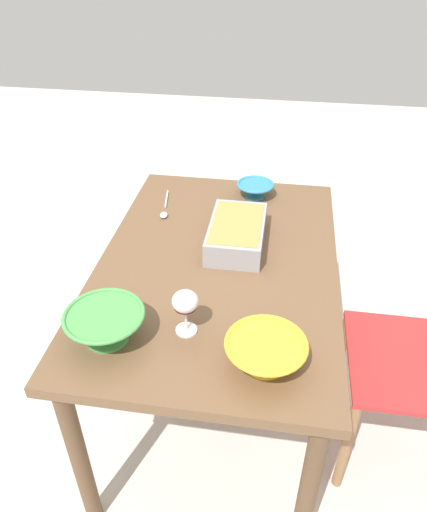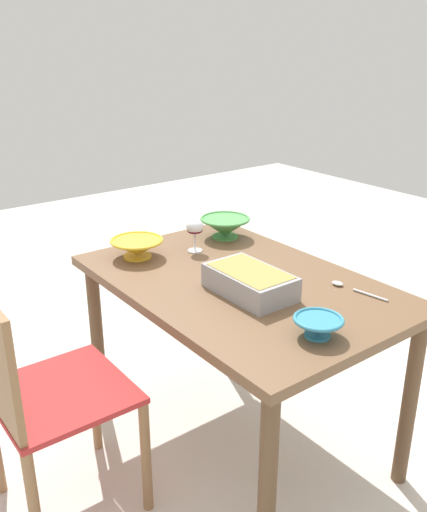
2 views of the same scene
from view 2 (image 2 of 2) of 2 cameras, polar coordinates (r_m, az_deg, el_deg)
The scene contains 9 objects.
ground_plane at distance 2.46m, azimuth 2.40°, elevation -18.12°, with size 8.00×8.00×0.00m, color beige.
dining_table at distance 2.12m, azimuth 2.67°, elevation -4.60°, with size 1.21×0.80×0.73m.
chair at distance 1.95m, azimuth -17.52°, elevation -13.20°, with size 0.43×0.43×0.87m.
wine_glass at distance 2.32m, azimuth -1.93°, elevation 2.80°, with size 0.07×0.07×0.14m.
casserole_dish at distance 1.95m, azimuth 3.73°, elevation -2.54°, with size 0.32×0.19×0.09m.
mixing_bowl at distance 2.30m, azimuth -7.81°, elevation 0.92°, with size 0.22×0.22×0.08m.
small_bowl at distance 2.50m, azimuth 1.19°, elevation 3.03°, with size 0.22×0.22×0.09m.
serving_bowl at distance 1.71m, azimuth 10.63°, elevation -6.99°, with size 0.15×0.15×0.06m.
serving_spoon at distance 2.06m, azimuth 13.54°, elevation -3.09°, with size 0.22×0.05×0.01m.
Camera 2 is at (-1.46, 1.23, 1.56)m, focal length 39.17 mm.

